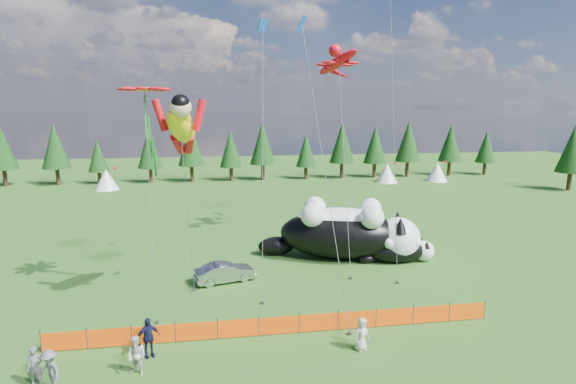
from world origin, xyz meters
name	(u,v)px	position (x,y,z in m)	size (l,w,h in m)	color
ground	(272,308)	(0.00, 0.00, 0.00)	(160.00, 160.00, 0.00)	#0F3509
safety_fence	(279,325)	(0.00, -3.00, 0.50)	(22.06, 0.06, 1.10)	#262626
tree_line	(237,155)	(0.00, 45.00, 4.00)	(90.00, 4.00, 8.00)	black
festival_tents	(315,175)	(11.00, 40.00, 1.40)	(50.00, 3.20, 2.80)	white
cat_large	(347,231)	(6.55, 7.69, 2.07)	(11.82, 6.57, 4.35)	black
cat_small	(401,249)	(10.20, 6.25, 0.97)	(5.65, 2.06, 2.04)	black
car	(225,272)	(-2.54, 4.34, 0.64)	(1.34, 3.86, 1.27)	#A7A7AB
spectator_a	(35,367)	(-10.24, -5.67, 0.86)	(0.63, 0.41, 1.72)	#5E5D62
spectator_b	(136,356)	(-6.35, -5.46, 0.86)	(0.84, 0.50, 1.73)	beige
spectator_c	(148,338)	(-6.08, -4.07, 0.93)	(1.09, 0.56, 1.86)	#121433
spectator_d	(50,370)	(-9.57, -5.98, 0.85)	(1.10, 0.57, 1.70)	#5E5D62
spectator_e	(362,334)	(3.59, -5.00, 0.79)	(0.77, 0.50, 1.58)	beige
superhero_kite	(181,127)	(-4.60, 0.75, 10.09)	(4.36, 4.77, 12.03)	yellow
gecko_kite	(338,62)	(6.95, 13.00, 14.64)	(5.83, 13.15, 17.36)	red
flower_kite	(144,92)	(-6.66, 2.77, 11.90)	(3.84, 5.68, 12.49)	red
diamond_kite_a	(263,38)	(0.19, 5.63, 15.33)	(1.27, 5.69, 17.17)	blue
diamond_kite_c	(304,36)	(1.56, -0.82, 14.50)	(2.34, 3.49, 15.94)	blue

